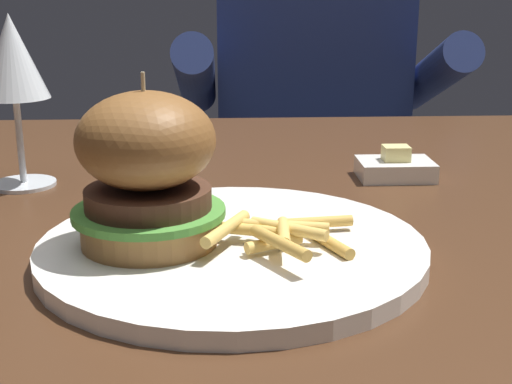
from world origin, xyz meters
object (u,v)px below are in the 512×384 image
at_px(burger_sandwich, 147,169).
at_px(diner_person, 308,178).
at_px(main_plate, 232,249).
at_px(butter_dish, 395,168).
at_px(wine_glass, 12,63).

bearing_deg(burger_sandwich, diner_person, 75.14).
distance_m(burger_sandwich, diner_person, 0.94).
bearing_deg(diner_person, main_plate, -100.96).
xyz_separation_m(main_plate, butter_dish, (0.18, 0.22, 0.00)).
relative_size(butter_dish, diner_person, 0.07).
relative_size(burger_sandwich, wine_glass, 0.74).
relative_size(main_plate, diner_person, 0.26).
distance_m(main_plate, diner_person, 0.90).
distance_m(main_plate, butter_dish, 0.29).
xyz_separation_m(main_plate, wine_glass, (-0.22, 0.21, 0.12)).
distance_m(butter_dish, diner_person, 0.67).
bearing_deg(butter_dish, wine_glass, -178.55).
bearing_deg(main_plate, wine_glass, 135.10).
height_order(burger_sandwich, butter_dish, burger_sandwich).
xyz_separation_m(burger_sandwich, wine_glass, (-0.15, 0.22, 0.06)).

